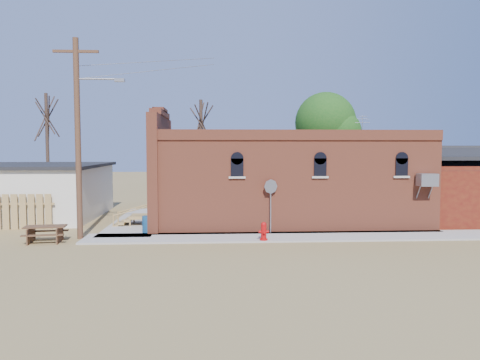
{
  "coord_description": "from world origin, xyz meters",
  "views": [
    {
      "loc": [
        -2.11,
        -20.22,
        4.15
      ],
      "look_at": [
        -0.7,
        4.8,
        2.4
      ],
      "focal_mm": 35.0,
      "sensor_mm": 36.0,
      "label": 1
    }
  ],
  "objects": [
    {
      "name": "picnic_table",
      "position": [
        -9.5,
        0.5,
        0.47
      ],
      "size": [
        1.87,
        1.49,
        0.72
      ],
      "rotation": [
        0.0,
        0.0,
        0.12
      ],
      "color": "#523420",
      "rests_on": "ground"
    },
    {
      "name": "fire_hydrant",
      "position": [
        0.07,
        -0.0,
        0.48
      ],
      "size": [
        0.45,
        0.42,
        0.8
      ],
      "rotation": [
        0.0,
        0.0,
        0.08
      ],
      "color": "#AE090B",
      "rests_on": "sidewalk_south"
    },
    {
      "name": "brick_bar",
      "position": [
        1.64,
        5.49,
        2.34
      ],
      "size": [
        16.4,
        7.97,
        6.3
      ],
      "color": "#A54C32",
      "rests_on": "ground"
    },
    {
      "name": "red_shed",
      "position": [
        11.5,
        5.5,
        2.27
      ],
      "size": [
        5.4,
        6.4,
        4.3
      ],
      "color": "#54120E",
      "rests_on": "ground"
    },
    {
      "name": "utility_pole",
      "position": [
        -8.14,
        1.2,
        4.77
      ],
      "size": [
        3.12,
        0.26,
        9.0
      ],
      "color": "#442A1B",
      "rests_on": "ground"
    },
    {
      "name": "sidewalk_west",
      "position": [
        -6.3,
        6.0,
        0.04
      ],
      "size": [
        2.6,
        10.0,
        0.08
      ],
      "primitive_type": "cube",
      "color": "#9E9991",
      "rests_on": "ground"
    },
    {
      "name": "wood_fence",
      "position": [
        -12.8,
        3.8,
        0.9
      ],
      "size": [
        5.2,
        0.1,
        1.8
      ],
      "primitive_type": null,
      "color": "#A08048",
      "rests_on": "ground"
    },
    {
      "name": "trash_barrel",
      "position": [
        -5.3,
        2.23,
        0.47
      ],
      "size": [
        0.54,
        0.54,
        0.78
      ],
      "primitive_type": "cylinder",
      "rotation": [
        0.0,
        0.0,
        -0.08
      ],
      "color": "navy",
      "rests_on": "sidewalk_west"
    },
    {
      "name": "tree_bare_far",
      "position": [
        -14.0,
        14.0,
        6.36
      ],
      "size": [
        2.8,
        2.8,
        8.16
      ],
      "color": "#493429",
      "rests_on": "ground"
    },
    {
      "name": "sidewalk_south",
      "position": [
        1.5,
        0.9,
        0.04
      ],
      "size": [
        19.0,
        2.2,
        0.08
      ],
      "primitive_type": "cube",
      "color": "#9E9991",
      "rests_on": "ground"
    },
    {
      "name": "tree_bare_near",
      "position": [
        -3.0,
        13.0,
        5.96
      ],
      "size": [
        2.8,
        2.8,
        7.65
      ],
      "color": "#493429",
      "rests_on": "ground"
    },
    {
      "name": "ground",
      "position": [
        0.0,
        0.0,
        0.0
      ],
      "size": [
        120.0,
        120.0,
        0.0
      ],
      "primitive_type": "plane",
      "color": "olive",
      "rests_on": "ground"
    },
    {
      "name": "stop_sign",
      "position": [
        0.59,
        1.8,
        2.05
      ],
      "size": [
        0.66,
        0.32,
        2.56
      ],
      "rotation": [
        0.0,
        0.0,
        -0.03
      ],
      "color": "gray",
      "rests_on": "sidewalk_south"
    },
    {
      "name": "tree_leafy",
      "position": [
        6.0,
        13.5,
        5.93
      ],
      "size": [
        4.4,
        4.4,
        8.15
      ],
      "color": "#493429",
      "rests_on": "ground"
    }
  ]
}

